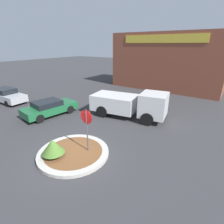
# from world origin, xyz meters

# --- Properties ---
(ground_plane) EXTENTS (120.00, 120.00, 0.00)m
(ground_plane) POSITION_xyz_m (0.00, 0.00, 0.00)
(ground_plane) COLOR #38383A
(traffic_island) EXTENTS (3.85, 3.85, 0.17)m
(traffic_island) POSITION_xyz_m (0.00, 0.00, 0.09)
(traffic_island) COLOR #BCB7AD
(traffic_island) RESTS_ON ground_plane
(stop_sign) EXTENTS (0.77, 0.07, 2.57)m
(stop_sign) POSITION_xyz_m (0.58, 0.55, 1.80)
(stop_sign) COLOR #4C4C51
(stop_sign) RESTS_ON ground_plane
(island_shrub) EXTENTS (1.15, 1.15, 0.96)m
(island_shrub) POSITION_xyz_m (-0.51, -0.88, 0.76)
(island_shrub) COLOR brown
(island_shrub) RESTS_ON traffic_island
(utility_truck) EXTENTS (6.31, 3.22, 2.20)m
(utility_truck) POSITION_xyz_m (-0.17, 6.38, 1.14)
(utility_truck) COLOR silver
(utility_truck) RESTS_ON ground_plane
(storefront_building) EXTENTS (13.77, 6.07, 7.02)m
(storefront_building) POSITION_xyz_m (-1.36, 18.49, 3.51)
(storefront_building) COLOR brown
(storefront_building) RESTS_ON ground_plane
(parked_sedan_silver) EXTENTS (4.70, 1.99, 1.43)m
(parked_sedan_silver) POSITION_xyz_m (-12.52, 2.49, 0.72)
(parked_sedan_silver) COLOR #B7B7BC
(parked_sedan_silver) RESTS_ON ground_plane
(parked_sedan_green) EXTENTS (2.45, 4.61, 1.30)m
(parked_sedan_green) POSITION_xyz_m (-5.82, 2.80, 0.68)
(parked_sedan_green) COLOR #1E6638
(parked_sedan_green) RESTS_ON ground_plane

